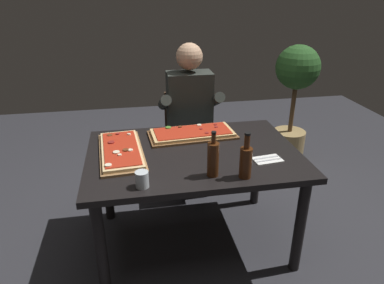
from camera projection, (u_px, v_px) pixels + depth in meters
name	position (u px, v px, depth m)	size (l,w,h in m)	color
ground_plane	(193.00, 240.00, 2.63)	(6.40, 6.40, 0.00)	#2D2D33
dining_table	(193.00, 164.00, 2.36)	(1.40, 0.96, 0.74)	black
pizza_rectangular_front	(192.00, 134.00, 2.55)	(0.65, 0.33, 0.05)	brown
pizza_rectangular_left	(121.00, 151.00, 2.29)	(0.33, 0.64, 0.05)	olive
wine_bottle_dark	(246.00, 161.00, 1.98)	(0.07, 0.07, 0.28)	#47230F
oil_bottle_amber	(213.00, 159.00, 1.99)	(0.07, 0.07, 0.28)	#47230F
tumbler_near_camera	(142.00, 180.00, 1.91)	(0.07, 0.07, 0.09)	silver
napkin_cutlery_set	(267.00, 160.00, 2.21)	(0.19, 0.13, 0.01)	white
diner_chair	(188.00, 135.00, 3.21)	(0.44, 0.44, 0.87)	#3D2B1E
seated_diner	(190.00, 114.00, 3.00)	(0.53, 0.41, 1.33)	#23232D
potted_plant_corner	(294.00, 97.00, 3.45)	(0.42, 0.42, 1.24)	tan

